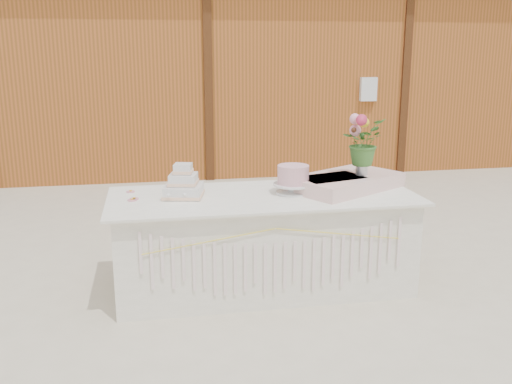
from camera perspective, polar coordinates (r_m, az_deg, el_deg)
ground at (r=4.71m, az=0.68°, el=-9.41°), size 80.00×80.00×0.00m
barn at (r=10.27m, az=-6.07°, el=12.86°), size 12.60×4.60×3.30m
cake_table at (r=4.56m, az=0.71°, el=-4.97°), size 2.40×1.00×0.77m
wedding_cake at (r=4.41m, az=-7.26°, el=0.62°), size 0.35×0.35×0.26m
pink_cake_stand at (r=4.48m, az=3.74°, el=1.42°), size 0.31×0.31×0.23m
satin_runner at (r=4.70m, az=8.93°, el=0.99°), size 1.05×0.91×0.11m
flower_vase at (r=4.70m, az=10.54°, el=2.48°), size 0.10×0.10×0.13m
bouquet at (r=4.66m, az=10.67°, el=5.53°), size 0.44×0.44×0.37m
loose_flowers at (r=4.53m, az=-11.65°, el=-0.24°), size 0.24×0.36×0.02m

